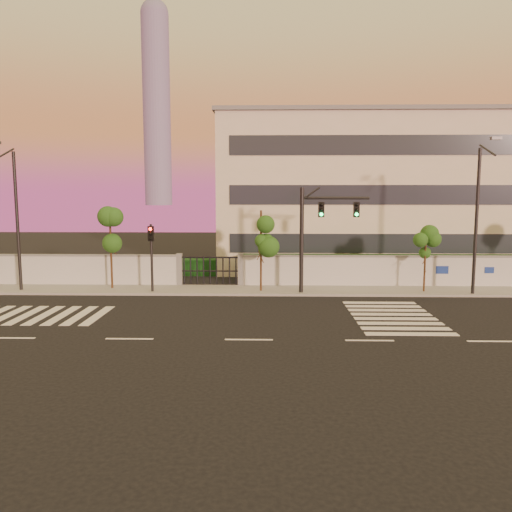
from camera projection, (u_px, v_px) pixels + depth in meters
name	position (u px, v px, depth m)	size (l,w,h in m)	color
ground	(249.00, 340.00, 20.72)	(120.00, 120.00, 0.00)	black
sidewalk	(255.00, 290.00, 31.13)	(60.00, 3.00, 0.15)	gray
perimeter_wall	(257.00, 271.00, 32.50)	(60.00, 0.36, 2.20)	#B9BBC0
hedge_row	(273.00, 269.00, 35.22)	(41.00, 4.25, 1.80)	black
institutional_building	(366.00, 193.00, 41.58)	(24.40, 12.40, 12.25)	beige
distant_skyscraper	(156.00, 99.00, 292.60)	(16.00, 16.00, 118.00)	slate
road_markings	(220.00, 317.00, 24.49)	(57.00, 7.62, 0.02)	silver
street_tree_c	(111.00, 231.00, 31.06)	(1.60, 1.27, 5.07)	#382314
street_tree_d	(261.00, 232.00, 30.25)	(1.62, 1.29, 5.07)	#382314
street_tree_e	(426.00, 246.00, 30.07)	(1.40, 1.11, 4.01)	#382314
traffic_signal_main	(315.00, 228.00, 29.64)	(4.07, 0.46, 6.43)	black
traffic_signal_secondary	(151.00, 250.00, 30.09)	(0.33, 0.33, 4.25)	black
streetlight_west	(15.00, 214.00, 30.19)	(0.54, 2.16, 8.99)	black
streetlight_east	(478.00, 214.00, 28.98)	(0.54, 2.19, 9.09)	black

